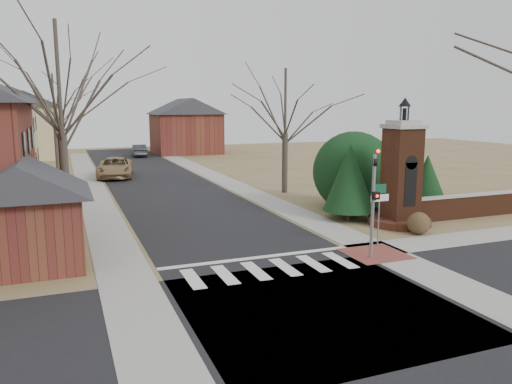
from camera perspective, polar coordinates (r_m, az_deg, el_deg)
name	(u,v)px	position (r m, az deg, el deg)	size (l,w,h in m)	color
ground	(279,276)	(18.30, 2.67, -9.56)	(120.00, 120.00, 0.00)	brown
main_street	(163,186)	(38.89, -10.58, 0.69)	(8.00, 70.00, 0.01)	black
cross_street	(319,306)	(15.78, 7.20, -12.85)	(120.00, 8.00, 0.01)	black
crosswalk_zone	(271,269)	(18.99, 1.68, -8.79)	(8.00, 2.20, 0.02)	silver
stop_bar	(256,258)	(20.31, 0.02, -7.53)	(8.00, 0.35, 0.02)	silver
sidewalk_right_main	(228,182)	(40.15, -3.28, 1.14)	(2.00, 60.00, 0.02)	gray
sidewalk_left	(92,190)	(38.29, -18.24, 0.23)	(2.00, 60.00, 0.02)	gray
curb_apron	(375,254)	(21.39, 13.48, -6.90)	(2.40, 2.40, 0.02)	brown
traffic_signal_pole	(374,195)	(20.18, 13.29, -0.37)	(0.28, 0.41, 4.50)	slate
sign_post	(379,203)	(22.17, 13.92, -1.17)	(0.90, 0.07, 2.75)	slate
brick_gate_monument	(401,183)	(26.52, 16.24, 0.97)	(3.20, 3.20, 6.47)	#522918
brick_garden_wall	(467,206)	(29.70, 23.01, -1.45)	(7.50, 0.50, 1.30)	#522918
garage_left	(24,209)	(20.66, -24.99, -1.79)	(4.80, 4.80, 4.29)	brown
house_distant_left	(14,122)	(63.98, -25.94, 7.23)	(10.80, 8.80, 8.53)	beige
house_distant_right	(185,125)	(65.55, -8.07, 7.62)	(8.80, 8.80, 7.30)	brown
evergreen_near	(350,177)	(27.11, 10.66, 1.67)	(2.80, 2.80, 4.10)	#473D33
evergreen_mid	(388,166)	(29.89, 14.85, 2.84)	(3.40, 3.40, 4.70)	#473D33
evergreen_far	(427,179)	(30.43, 18.94, 1.42)	(2.40, 2.40, 3.30)	#473D33
evergreen_mass	(353,168)	(30.15, 11.07, 2.66)	(4.80, 4.80, 4.80)	black
bare_tree_0	(58,69)	(24.81, -21.71, 12.91)	(8.05, 8.05, 11.15)	#473D33
bare_tree_1	(58,77)	(37.81, -21.69, 12.13)	(8.40, 8.40, 11.64)	#473D33
bare_tree_2	(53,95)	(50.77, -22.16, 10.20)	(7.35, 7.35, 10.19)	#473D33
bare_tree_3	(285,97)	(34.93, 3.39, 10.83)	(7.00, 7.00, 9.70)	#473D33
pickup_truck	(115,168)	(44.37, -15.80, 2.71)	(2.82, 6.13, 1.70)	#9E7F56
distant_car	(139,150)	(62.06, -13.23, 4.64)	(1.55, 4.45, 1.47)	#33373B
dry_shrub_left	(419,223)	(25.04, 18.10, -3.42)	(1.08, 1.08, 1.08)	#4D3923
dry_shrub_right	(409,219)	(26.72, 17.08, -2.94)	(0.73, 0.73, 0.73)	brown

